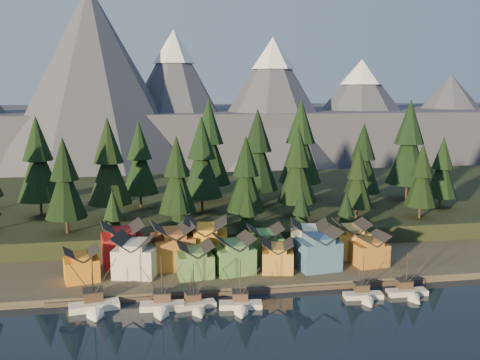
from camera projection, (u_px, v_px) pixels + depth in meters
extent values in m
plane|color=black|center=(260.00, 326.00, 96.52)|extent=(500.00, 500.00, 0.00)
cube|color=#3E3A2D|center=(228.00, 254.00, 135.25)|extent=(400.00, 50.00, 1.50)
cube|color=black|center=(207.00, 204.00, 183.44)|extent=(420.00, 100.00, 6.00)
cube|color=#453931|center=(244.00, 289.00, 112.46)|extent=(80.00, 4.00, 1.00)
cube|color=#4E5265|center=(181.00, 133.00, 327.09)|extent=(560.00, 160.00, 30.00)
cone|color=#4E5265|center=(93.00, 82.00, 256.27)|extent=(100.00, 100.00, 90.00)
cone|color=#4E5265|center=(175.00, 100.00, 281.88)|extent=(80.00, 80.00, 72.00)
cone|color=white|center=(174.00, 47.00, 277.19)|extent=(22.40, 22.40, 17.28)
cone|color=#4E5265|center=(272.00, 104.00, 278.79)|extent=(84.00, 84.00, 68.00)
cone|color=white|center=(273.00, 53.00, 274.36)|extent=(23.52, 23.52, 16.32)
cone|color=#4E5265|center=(360.00, 111.00, 304.24)|extent=(92.00, 92.00, 58.00)
cone|color=white|center=(362.00, 72.00, 300.46)|extent=(25.76, 25.76, 13.92)
cone|color=#4E5265|center=(449.00, 117.00, 322.56)|extent=(88.00, 88.00, 50.00)
cube|color=white|center=(94.00, 307.00, 103.50)|extent=(9.91, 4.81, 1.81)
cone|color=white|center=(96.00, 318.00, 98.63)|extent=(3.85, 3.73, 3.39)
cube|color=black|center=(94.00, 311.00, 103.62)|extent=(10.15, 4.90, 0.40)
cube|color=#423223|center=(93.00, 296.00, 104.83)|extent=(4.09, 3.91, 2.03)
cube|color=#292727|center=(93.00, 290.00, 104.64)|extent=(4.35, 4.16, 0.23)
cylinder|color=black|center=(93.00, 277.00, 103.03)|extent=(0.20, 0.20, 10.17)
cylinder|color=black|center=(92.00, 284.00, 106.40)|extent=(0.16, 0.16, 4.97)
cube|color=silver|center=(162.00, 307.00, 103.75)|extent=(8.70, 3.63, 1.65)
cone|color=silver|center=(161.00, 317.00, 99.17)|extent=(3.27, 3.10, 3.09)
cube|color=black|center=(162.00, 310.00, 103.86)|extent=(8.91, 3.70, 0.36)
cube|color=brown|center=(162.00, 296.00, 105.00)|extent=(3.49, 3.29, 1.85)
cube|color=#292727|center=(162.00, 291.00, 104.83)|extent=(3.70, 3.51, 0.21)
cylinder|color=black|center=(162.00, 280.00, 103.33)|extent=(0.19, 0.19, 9.26)
cylinder|color=black|center=(163.00, 286.00, 106.49)|extent=(0.14, 0.14, 4.53)
cube|color=beige|center=(195.00, 306.00, 104.34)|extent=(8.55, 3.88, 1.40)
cone|color=beige|center=(200.00, 315.00, 100.12)|extent=(3.03, 3.19, 2.62)
cube|color=black|center=(195.00, 309.00, 104.43)|extent=(8.76, 3.95, 0.31)
cube|color=#51372B|center=(193.00, 297.00, 105.52)|extent=(3.17, 3.03, 1.57)
cube|color=#292727|center=(193.00, 292.00, 105.37)|extent=(3.37, 3.23, 0.17)
cylinder|color=black|center=(194.00, 283.00, 104.03)|extent=(0.16, 0.16, 7.87)
cylinder|color=black|center=(191.00, 288.00, 106.91)|extent=(0.12, 0.12, 3.85)
cube|color=silver|center=(240.00, 306.00, 104.38)|extent=(8.61, 3.76, 1.49)
cone|color=silver|center=(242.00, 316.00, 99.88)|extent=(3.11, 3.16, 2.80)
cube|color=black|center=(240.00, 309.00, 104.48)|extent=(8.82, 3.83, 0.33)
cube|color=#52362B|center=(240.00, 296.00, 105.64)|extent=(3.29, 3.13, 1.68)
cube|color=#292727|center=(240.00, 291.00, 105.48)|extent=(3.50, 3.34, 0.19)
cylinder|color=black|center=(240.00, 281.00, 104.05)|extent=(0.17, 0.17, 8.39)
cylinder|color=black|center=(240.00, 286.00, 107.12)|extent=(0.13, 0.13, 4.10)
cube|color=beige|center=(363.00, 296.00, 109.17)|extent=(8.04, 3.25, 1.40)
cone|color=beige|center=(370.00, 305.00, 104.94)|extent=(2.83, 2.89, 2.62)
cube|color=black|center=(363.00, 299.00, 109.26)|extent=(8.24, 3.30, 0.31)
cube|color=#413522|center=(361.00, 288.00, 110.35)|extent=(2.99, 2.83, 1.57)
cube|color=#292727|center=(361.00, 284.00, 110.20)|extent=(3.18, 3.02, 0.17)
cylinder|color=black|center=(363.00, 274.00, 108.86)|extent=(0.16, 0.16, 7.85)
cylinder|color=black|center=(359.00, 279.00, 111.74)|extent=(0.12, 0.12, 3.84)
cube|color=beige|center=(407.00, 293.00, 110.92)|extent=(8.40, 2.97, 1.45)
cone|color=beige|center=(417.00, 302.00, 106.46)|extent=(2.80, 2.92, 2.71)
cube|color=black|center=(407.00, 296.00, 111.01)|extent=(8.60, 3.02, 0.32)
cube|color=#473426|center=(404.00, 284.00, 112.16)|extent=(2.98, 2.80, 1.63)
cube|color=#292727|center=(404.00, 280.00, 112.01)|extent=(3.16, 2.99, 0.18)
cylinder|color=black|center=(407.00, 270.00, 110.60)|extent=(0.16, 0.16, 8.14)
cylinder|color=black|center=(401.00, 275.00, 113.63)|extent=(0.13, 0.13, 3.98)
cube|color=orange|center=(82.00, 269.00, 114.63)|extent=(8.25, 7.58, 4.85)
cube|color=orange|center=(81.00, 256.00, 114.13)|extent=(5.12, 6.76, 0.99)
cube|color=beige|center=(136.00, 261.00, 117.72)|extent=(10.58, 9.88, 6.42)
cube|color=beige|center=(135.00, 244.00, 117.07)|extent=(6.67, 8.72, 1.25)
cube|color=#558146|center=(195.00, 264.00, 117.45)|extent=(8.00, 7.53, 5.06)
cube|color=#558146|center=(195.00, 251.00, 116.93)|extent=(4.59, 7.18, 1.07)
cube|color=#4F8146|center=(234.00, 259.00, 119.60)|extent=(9.39, 8.59, 5.87)
cube|color=#4F8146|center=(234.00, 244.00, 119.00)|extent=(5.68, 7.84, 1.17)
cube|color=#B07E2D|center=(277.00, 260.00, 120.56)|extent=(8.10, 8.10, 4.90)
cube|color=#B07E2D|center=(278.00, 248.00, 120.06)|extent=(5.05, 7.35, 0.96)
cube|color=#3C648E|center=(318.00, 255.00, 121.87)|extent=(9.94, 8.74, 6.60)
cube|color=#3C648E|center=(318.00, 238.00, 121.20)|extent=(5.93, 8.02, 1.26)
cube|color=#9F6829|center=(369.00, 254.00, 124.75)|extent=(8.20, 7.38, 5.15)
cube|color=#9F6829|center=(369.00, 241.00, 124.22)|extent=(4.84, 6.86, 1.05)
cube|color=maroon|center=(123.00, 250.00, 124.53)|extent=(10.42, 9.57, 7.17)
cube|color=maroon|center=(122.00, 232.00, 123.81)|extent=(6.30, 8.74, 1.30)
cube|color=#9F5C28|center=(173.00, 251.00, 123.24)|extent=(10.08, 9.58, 7.39)
cube|color=#9F5C28|center=(172.00, 233.00, 122.50)|extent=(5.99, 8.91, 1.28)
cube|color=orange|center=(206.00, 247.00, 126.13)|extent=(11.00, 9.71, 7.49)
cube|color=orange|center=(206.00, 229.00, 125.37)|extent=(6.53, 8.96, 1.40)
cube|color=#417740|center=(265.00, 248.00, 128.18)|extent=(8.60, 7.19, 5.88)
cube|color=#417740|center=(265.00, 234.00, 127.58)|extent=(4.85, 6.90, 1.17)
cube|color=silver|center=(309.00, 245.00, 129.04)|extent=(10.00, 9.27, 6.67)
cube|color=silver|center=(309.00, 229.00, 128.37)|extent=(6.20, 8.30, 1.21)
cube|color=#AE8D3D|center=(351.00, 244.00, 130.43)|extent=(8.52, 8.06, 6.48)
cube|color=#AE8D3D|center=(351.00, 229.00, 129.78)|extent=(4.92, 7.64, 1.12)
cylinder|color=#332319|center=(41.00, 208.00, 152.89)|extent=(0.70, 0.70, 5.06)
cone|color=black|center=(39.00, 170.00, 151.01)|extent=(12.38, 12.38, 17.44)
cone|color=black|center=(37.00, 138.00, 149.47)|extent=(8.44, 8.44, 12.66)
cylinder|color=#332319|center=(67.00, 225.00, 135.17)|extent=(0.70, 0.70, 4.29)
cone|color=black|center=(65.00, 189.00, 133.58)|extent=(10.49, 10.49, 14.79)
cone|color=black|center=(63.00, 158.00, 132.27)|extent=(7.16, 7.16, 10.73)
cylinder|color=#332319|center=(111.00, 211.00, 148.41)|extent=(0.70, 0.70, 5.05)
cone|color=black|center=(109.00, 172.00, 146.54)|extent=(12.34, 12.34, 17.39)
cone|color=black|center=(108.00, 140.00, 145.00)|extent=(8.41, 8.41, 12.62)
cylinder|color=#332319|center=(141.00, 200.00, 164.33)|extent=(0.70, 0.70, 4.70)
cone|color=black|center=(140.00, 167.00, 162.58)|extent=(11.50, 11.50, 16.20)
cone|color=black|center=(139.00, 140.00, 161.15)|extent=(7.84, 7.84, 11.76)
cylinder|color=#332319|center=(178.00, 218.00, 141.73)|extent=(0.70, 0.70, 4.27)
cone|color=black|center=(177.00, 184.00, 140.14)|extent=(10.43, 10.43, 14.70)
cone|color=black|center=(176.00, 156.00, 138.84)|extent=(7.11, 7.11, 10.67)
cylinder|color=#332319|center=(202.00, 204.00, 157.55)|extent=(0.70, 0.70, 5.02)
cone|color=black|center=(202.00, 168.00, 155.69)|extent=(12.28, 12.28, 17.30)
cone|color=black|center=(201.00, 137.00, 154.16)|extent=(8.37, 8.37, 12.55)
cylinder|color=#332319|center=(246.00, 218.00, 142.75)|extent=(0.70, 0.70, 4.24)
cone|color=black|center=(246.00, 184.00, 141.17)|extent=(10.36, 10.36, 14.60)
cone|color=black|center=(246.00, 156.00, 139.88)|extent=(7.07, 7.07, 10.60)
cylinder|color=#332319|center=(257.00, 197.00, 167.28)|extent=(0.70, 0.70, 5.32)
cone|color=black|center=(258.00, 160.00, 165.31)|extent=(13.00, 13.00, 18.32)
cone|color=black|center=(258.00, 130.00, 163.69)|extent=(8.86, 8.86, 13.30)
cylinder|color=#332319|center=(297.00, 209.00, 152.15)|extent=(0.70, 0.70, 4.59)
cone|color=black|center=(297.00, 175.00, 150.45)|extent=(11.22, 11.22, 15.81)
cone|color=black|center=(298.00, 146.00, 149.05)|extent=(7.65, 7.65, 11.47)
cylinder|color=#332319|center=(300.00, 190.00, 177.65)|extent=(0.70, 0.70, 5.78)
cone|color=black|center=(300.00, 152.00, 175.51)|extent=(14.12, 14.12, 19.90)
cone|color=black|center=(301.00, 121.00, 173.75)|extent=(9.63, 9.63, 14.45)
cylinder|color=#332319|center=(356.00, 212.00, 150.01)|extent=(0.70, 0.70, 3.60)
cone|color=black|center=(358.00, 185.00, 148.68)|extent=(8.79, 8.79, 12.39)
cone|color=black|center=(358.00, 162.00, 147.58)|extent=(5.99, 5.99, 8.99)
cylinder|color=#332319|center=(361.00, 198.00, 166.79)|extent=(0.70, 0.70, 4.55)
cone|color=black|center=(363.00, 167.00, 165.10)|extent=(11.12, 11.12, 15.68)
cone|color=black|center=(364.00, 141.00, 163.71)|extent=(7.59, 7.59, 11.38)
cylinder|color=#332319|center=(420.00, 211.00, 151.02)|extent=(0.70, 0.70, 3.74)
cone|color=black|center=(421.00, 183.00, 149.63)|extent=(9.13, 9.13, 12.87)
cone|color=black|center=(423.00, 160.00, 148.49)|extent=(6.23, 6.23, 9.34)
cylinder|color=#332319|center=(406.00, 191.00, 175.47)|extent=(0.70, 0.70, 5.77)
cone|color=black|center=(408.00, 153.00, 173.33)|extent=(14.10, 14.10, 19.87)
cone|color=black|center=(410.00, 122.00, 171.58)|extent=(9.61, 9.61, 14.42)
cylinder|color=#332319|center=(209.00, 191.00, 174.65)|extent=(0.70, 0.70, 5.81)
cone|color=black|center=(209.00, 153.00, 172.50)|extent=(14.20, 14.20, 20.01)
cone|color=black|center=(209.00, 121.00, 170.73)|extent=(9.68, 9.68, 14.52)
cylinder|color=#332319|center=(440.00, 202.00, 162.70)|extent=(0.70, 0.70, 3.85)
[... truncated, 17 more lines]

